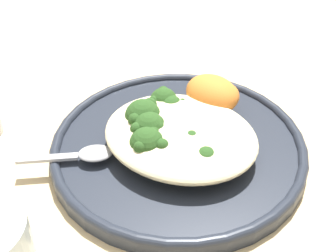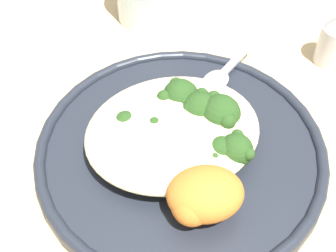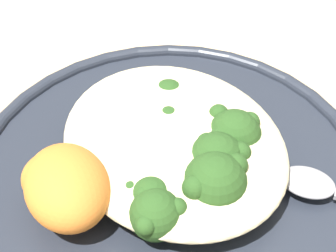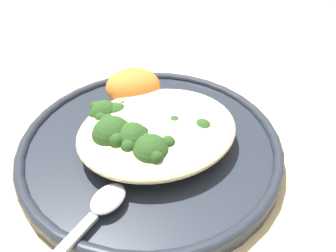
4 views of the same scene
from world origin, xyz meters
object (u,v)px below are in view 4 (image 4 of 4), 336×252
(broccoli_stalk_3, at_px, (138,136))
(broccoli_stalk_4, at_px, (156,142))
(broccoli_stalk_6, at_px, (190,127))
(spoon, at_px, (100,207))
(broccoli_stalk_2, at_px, (118,134))
(broccoli_stalk_0, at_px, (120,114))
(quinoa_mound, at_px, (158,129))
(plate, at_px, (150,143))
(broccoli_stalk_1, at_px, (126,115))
(broccoli_stalk_5, at_px, (171,124))
(sweet_potato_chunk_1, at_px, (141,87))
(sweet_potato_chunk_0, at_px, (133,87))

(broccoli_stalk_3, bearing_deg, broccoli_stalk_4, 90.12)
(broccoli_stalk_6, distance_m, spoon, 0.13)
(broccoli_stalk_2, relative_size, broccoli_stalk_6, 0.99)
(broccoli_stalk_2, xyz_separation_m, broccoli_stalk_3, (-0.02, 0.01, -0.00))
(broccoli_stalk_0, height_order, broccoli_stalk_4, broccoli_stalk_4)
(broccoli_stalk_3, bearing_deg, quinoa_mound, 148.65)
(plate, distance_m, broccoli_stalk_3, 0.04)
(quinoa_mound, height_order, broccoli_stalk_3, broccoli_stalk_3)
(broccoli_stalk_1, relative_size, broccoli_stalk_4, 0.80)
(broccoli_stalk_4, bearing_deg, broccoli_stalk_5, 161.74)
(plate, bearing_deg, broccoli_stalk_1, -61.57)
(plate, relative_size, spoon, 3.04)
(plate, height_order, sweet_potato_chunk_1, sweet_potato_chunk_1)
(broccoli_stalk_3, bearing_deg, sweet_potato_chunk_1, -153.95)
(sweet_potato_chunk_1, height_order, spoon, sweet_potato_chunk_1)
(broccoli_stalk_6, bearing_deg, quinoa_mound, -118.71)
(broccoli_stalk_5, bearing_deg, broccoli_stalk_4, -40.04)
(broccoli_stalk_1, distance_m, sweet_potato_chunk_0, 0.05)
(broccoli_stalk_0, distance_m, broccoli_stalk_2, 0.04)
(broccoli_stalk_4, height_order, sweet_potato_chunk_1, same)
(quinoa_mound, distance_m, broccoli_stalk_3, 0.03)
(quinoa_mound, distance_m, broccoli_stalk_4, 0.02)
(plate, xyz_separation_m, sweet_potato_chunk_1, (-0.02, -0.07, 0.03))
(broccoli_stalk_5, xyz_separation_m, broccoli_stalk_6, (-0.02, 0.01, -0.00))
(broccoli_stalk_4, distance_m, broccoli_stalk_5, 0.04)
(broccoli_stalk_1, height_order, spoon, broccoli_stalk_1)
(plate, distance_m, broccoli_stalk_5, 0.03)
(plate, xyz_separation_m, broccoli_stalk_2, (0.04, 0.00, 0.03))
(plate, relative_size, sweet_potato_chunk_0, 4.32)
(plate, distance_m, broccoli_stalk_4, 0.04)
(quinoa_mound, xyz_separation_m, broccoli_stalk_3, (0.02, 0.00, 0.00))
(broccoli_stalk_6, bearing_deg, sweet_potato_chunk_0, -175.87)
(plate, relative_size, quinoa_mound, 1.68)
(sweet_potato_chunk_0, bearing_deg, plate, 84.29)
(broccoli_stalk_3, distance_m, broccoli_stalk_6, 0.06)
(broccoli_stalk_4, bearing_deg, spoon, -28.18)
(broccoli_stalk_3, bearing_deg, spoon, 5.76)
(broccoli_stalk_3, bearing_deg, sweet_potato_chunk_0, -147.58)
(quinoa_mound, bearing_deg, broccoli_stalk_4, 63.54)
(broccoli_stalk_6, height_order, sweet_potato_chunk_1, sweet_potato_chunk_1)
(broccoli_stalk_2, xyz_separation_m, spoon, (0.04, 0.07, -0.02))
(broccoli_stalk_1, height_order, sweet_potato_chunk_0, sweet_potato_chunk_0)
(broccoli_stalk_4, xyz_separation_m, spoon, (0.07, 0.05, -0.01))
(quinoa_mound, relative_size, broccoli_stalk_6, 1.66)
(broccoli_stalk_5, bearing_deg, quinoa_mound, -66.95)
(broccoli_stalk_2, xyz_separation_m, broccoli_stalk_6, (-0.08, 0.01, -0.01))
(broccoli_stalk_2, height_order, broccoli_stalk_4, broccoli_stalk_2)
(broccoli_stalk_5, bearing_deg, spoon, -46.92)
(plate, xyz_separation_m, spoon, (0.08, 0.07, 0.01))
(broccoli_stalk_4, bearing_deg, sweet_potato_chunk_1, -162.48)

